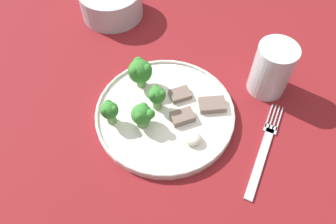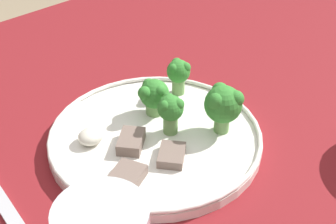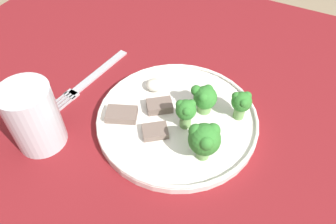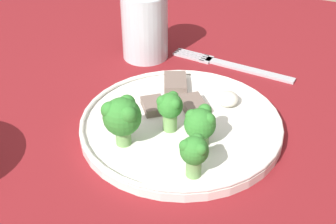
# 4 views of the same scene
# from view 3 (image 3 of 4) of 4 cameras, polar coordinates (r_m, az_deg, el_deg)

# --- Properties ---
(table) EXTENTS (1.16, 1.07, 0.74)m
(table) POSITION_cam_3_polar(r_m,az_deg,el_deg) (0.58, 1.09, -13.78)
(table) COLOR maroon
(table) RESTS_ON ground_plane
(dinner_plate) EXTENTS (0.26, 0.26, 0.02)m
(dinner_plate) POSITION_cam_3_polar(r_m,az_deg,el_deg) (0.54, 1.62, -1.21)
(dinner_plate) COLOR white
(dinner_plate) RESTS_ON table
(fork) EXTENTS (0.04, 0.21, 0.00)m
(fork) POSITION_cam_3_polar(r_m,az_deg,el_deg) (0.64, -13.51, 5.46)
(fork) COLOR #B2B2B7
(fork) RESTS_ON table
(drinking_glass) EXTENTS (0.08, 0.08, 0.11)m
(drinking_glass) POSITION_cam_3_polar(r_m,az_deg,el_deg) (0.53, -22.20, -1.28)
(drinking_glass) COLOR silver
(drinking_glass) RESTS_ON table
(broccoli_floret_near_rim_left) EXTENTS (0.03, 0.03, 0.05)m
(broccoli_floret_near_rim_left) POSITION_cam_3_polar(r_m,az_deg,el_deg) (0.53, 12.66, 1.61)
(broccoli_floret_near_rim_left) COLOR #709E56
(broccoli_floret_near_rim_left) RESTS_ON dinner_plate
(broccoli_floret_center_left) EXTENTS (0.04, 0.04, 0.05)m
(broccoli_floret_center_left) POSITION_cam_3_polar(r_m,az_deg,el_deg) (0.53, 6.00, 2.65)
(broccoli_floret_center_left) COLOR #709E56
(broccoli_floret_center_left) RESTS_ON dinner_plate
(broccoli_floret_back_left) EXTENTS (0.03, 0.03, 0.05)m
(broccoli_floret_back_left) POSITION_cam_3_polar(r_m,az_deg,el_deg) (0.50, 3.14, 0.19)
(broccoli_floret_back_left) COLOR #709E56
(broccoli_floret_back_left) RESTS_ON dinner_plate
(broccoli_floret_front_left) EXTENTS (0.05, 0.05, 0.06)m
(broccoli_floret_front_left) POSITION_cam_3_polar(r_m,az_deg,el_deg) (0.46, 6.37, -4.74)
(broccoli_floret_front_left) COLOR #709E56
(broccoli_floret_front_left) RESTS_ON dinner_plate
(meat_slice_front_slice) EXTENTS (0.05, 0.05, 0.01)m
(meat_slice_front_slice) POSITION_cam_3_polar(r_m,az_deg,el_deg) (0.51, -2.26, -3.40)
(meat_slice_front_slice) COLOR #756056
(meat_slice_front_slice) RESTS_ON dinner_plate
(meat_slice_middle_slice) EXTENTS (0.06, 0.05, 0.01)m
(meat_slice_middle_slice) POSITION_cam_3_polar(r_m,az_deg,el_deg) (0.54, -8.07, -0.42)
(meat_slice_middle_slice) COLOR #756056
(meat_slice_middle_slice) RESTS_ON dinner_plate
(meat_slice_rear_slice) EXTENTS (0.05, 0.05, 0.01)m
(meat_slice_rear_slice) POSITION_cam_3_polar(r_m,az_deg,el_deg) (0.55, -1.48, 1.08)
(meat_slice_rear_slice) COLOR #756056
(meat_slice_rear_slice) RESTS_ON dinner_plate
(sauce_dollop) EXTENTS (0.03, 0.03, 0.02)m
(sauce_dollop) POSITION_cam_3_polar(r_m,az_deg,el_deg) (0.58, -2.29, 4.72)
(sauce_dollop) COLOR silver
(sauce_dollop) RESTS_ON dinner_plate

